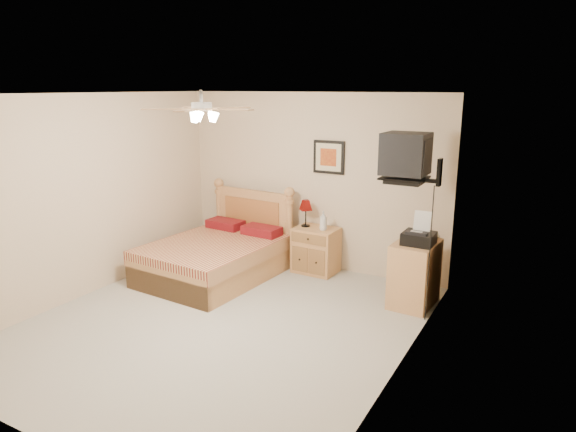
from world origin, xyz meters
name	(u,v)px	position (x,y,z in m)	size (l,w,h in m)	color
floor	(222,323)	(0.00, 0.00, 0.00)	(4.50, 4.50, 0.00)	#A29E93
ceiling	(214,94)	(0.00, 0.00, 2.50)	(4.00, 4.50, 0.04)	white
wall_back	(312,182)	(0.00, 2.25, 1.25)	(4.00, 0.04, 2.50)	beige
wall_front	(22,285)	(0.00, -2.25, 1.25)	(4.00, 0.04, 2.50)	beige
wall_left	(87,196)	(-2.00, 0.00, 1.25)	(0.04, 4.50, 2.50)	beige
wall_right	(403,242)	(2.00, 0.00, 1.25)	(0.04, 4.50, 2.50)	beige
bed	(213,236)	(-0.94, 1.12, 0.60)	(1.41, 1.85, 1.20)	#B57B44
nightstand	(316,250)	(0.20, 2.00, 0.32)	(0.59, 0.45, 0.64)	#C5834A
table_lamp	(306,213)	(0.02, 2.02, 0.83)	(0.21, 0.21, 0.38)	#610906
lotion_bottle	(323,221)	(0.33, 1.96, 0.78)	(0.10, 0.10, 0.27)	silver
framed_picture	(329,157)	(0.27, 2.23, 1.62)	(0.46, 0.04, 0.46)	black
dresser	(415,274)	(1.73, 1.55, 0.39)	(0.46, 0.66, 0.78)	tan
fax_machine	(419,229)	(1.77, 1.49, 0.97)	(0.35, 0.37, 0.37)	black
magazine_lower	(422,237)	(1.73, 1.78, 0.80)	(0.19, 0.26, 0.02)	#BBB395
magazine_upper	(424,235)	(1.75, 1.81, 0.82)	(0.17, 0.24, 0.02)	#9B9070
wall_tv	(419,158)	(1.75, 1.34, 1.81)	(0.56, 0.46, 0.58)	black
ceiling_fan	(202,109)	(0.00, -0.20, 2.36)	(1.14, 1.14, 0.28)	silver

